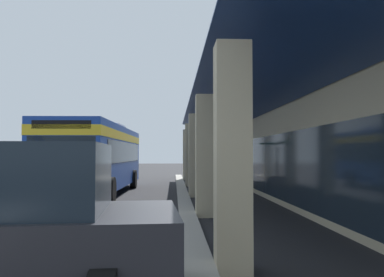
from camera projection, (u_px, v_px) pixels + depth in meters
The scene contains 5 objects.
ground at pixel (260, 190), 20.03m from camera, with size 120.00×120.00×0.00m, color #262628.
curb_strip at pixel (183, 195), 17.02m from camera, with size 32.76×0.50×0.12m, color #9E998E.
transit_bus at pixel (98, 154), 18.32m from camera, with size 11.27×3.02×3.34m.
parked_suv_white at pixel (44, 167), 26.71m from camera, with size 4.93×2.45×1.97m.
potted_palm at pixel (206, 176), 22.14m from camera, with size 1.89×2.04×2.63m.
Camera 1 is at (19.94, 3.61, 1.84)m, focal length 36.72 mm.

